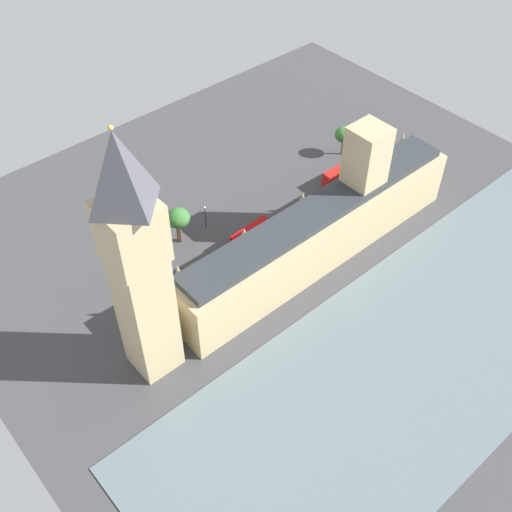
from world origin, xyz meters
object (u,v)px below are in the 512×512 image
at_px(double_decker_bus_kerbside, 340,174).
at_px(street_lamp_slot_10, 205,213).
at_px(parliament_building, 323,227).
at_px(plane_tree_by_river_gate, 178,218).
at_px(plane_tree_under_trees, 344,135).
at_px(car_yellow_cab_far_end, 284,223).
at_px(car_dark_green_trailing, 172,279).
at_px(car_white_corner, 213,263).
at_px(double_decker_bus_leading, 251,235).
at_px(pedestrian_near_tower, 379,183).
at_px(plane_tree_midblock, 176,219).
at_px(car_silver_opposite_hall, 302,207).
at_px(clock_tower, 137,260).

xyz_separation_m(double_decker_bus_kerbside, street_lamp_slot_10, (8.81, 36.09, 1.91)).
relative_size(parliament_building, plane_tree_by_river_gate, 7.66).
bearing_deg(plane_tree_under_trees, double_decker_bus_kerbside, 131.21).
height_order(car_yellow_cab_far_end, street_lamp_slot_10, street_lamp_slot_10).
relative_size(car_dark_green_trailing, plane_tree_under_trees, 0.51).
height_order(parliament_building, car_white_corner, parliament_building).
distance_m(car_dark_green_trailing, plane_tree_by_river_gate, 14.05).
xyz_separation_m(double_decker_bus_leading, pedestrian_near_tower, (-5.16, -38.23, -1.87)).
bearing_deg(plane_tree_midblock, street_lamp_slot_10, -97.12).
xyz_separation_m(car_silver_opposite_hall, plane_tree_by_river_gate, (10.18, 28.91, 6.36)).
xyz_separation_m(car_dark_green_trailing, plane_tree_midblock, (9.77, -8.76, 5.46)).
distance_m(clock_tower, double_decker_bus_leading, 44.69).
xyz_separation_m(clock_tower, car_silver_opposite_hall, (13.27, -52.05, -26.75)).
distance_m(plane_tree_by_river_gate, plane_tree_under_trees, 52.63).
bearing_deg(double_decker_bus_kerbside, pedestrian_near_tower, -136.25).
xyz_separation_m(car_yellow_cab_far_end, plane_tree_by_river_gate, (11.61, 21.62, 6.36)).
bearing_deg(plane_tree_by_river_gate, car_dark_green_trailing, 135.30).
xyz_separation_m(double_decker_bus_kerbside, car_silver_opposite_hall, (-1.31, 14.48, -1.75)).
bearing_deg(plane_tree_midblock, car_white_corner, -175.06).
relative_size(clock_tower, double_decker_bus_kerbside, 5.06).
distance_m(car_yellow_cab_far_end, plane_tree_midblock, 25.59).
bearing_deg(car_white_corner, plane_tree_by_river_gate, -172.61).
relative_size(pedestrian_near_tower, plane_tree_under_trees, 0.21).
height_order(double_decker_bus_leading, car_white_corner, double_decker_bus_leading).
distance_m(car_white_corner, street_lamp_slot_10, 13.08).
relative_size(car_white_corner, plane_tree_by_river_gate, 0.50).
distance_m(clock_tower, car_yellow_cab_far_end, 53.47).
bearing_deg(car_yellow_cab_far_end, double_decker_bus_leading, 83.43).
relative_size(pedestrian_near_tower, plane_tree_midblock, 0.20).
bearing_deg(parliament_building, double_decker_bus_leading, 37.82).
relative_size(clock_tower, car_dark_green_trailing, 12.86).
height_order(parliament_building, car_silver_opposite_hall, parliament_building).
bearing_deg(clock_tower, car_yellow_cab_far_end, -75.18).
distance_m(parliament_building, clock_tower, 48.86).
height_order(clock_tower, double_decker_bus_kerbside, clock_tower).
xyz_separation_m(clock_tower, plane_tree_midblock, (24.31, -23.09, -21.30)).
relative_size(car_yellow_cab_far_end, car_white_corner, 1.01).
bearing_deg(car_dark_green_trailing, plane_tree_midblock, 136.63).
xyz_separation_m(pedestrian_near_tower, street_lamp_slot_10, (16.10, 42.67, 3.78)).
bearing_deg(car_white_corner, plane_tree_under_trees, 103.42).
distance_m(double_decker_bus_kerbside, car_dark_green_trailing, 52.23).
distance_m(car_dark_green_trailing, plane_tree_midblock, 14.21).
bearing_deg(plane_tree_by_river_gate, parliament_building, -137.66).
xyz_separation_m(double_decker_bus_kerbside, pedestrian_near_tower, (-7.29, -6.58, -1.87)).
distance_m(parliament_building, car_yellow_cab_far_end, 14.04).
bearing_deg(double_decker_bus_kerbside, car_silver_opposite_hall, 96.85).
bearing_deg(double_decker_bus_leading, car_dark_green_trailing, -98.98).
xyz_separation_m(parliament_building, pedestrian_near_tower, (7.54, -28.37, -7.25)).
height_order(car_silver_opposite_hall, plane_tree_under_trees, plane_tree_under_trees).
height_order(car_dark_green_trailing, pedestrian_near_tower, car_dark_green_trailing).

